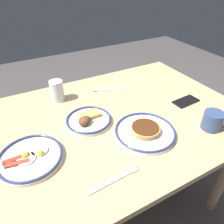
# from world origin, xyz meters

# --- Properties ---
(ground_plane) EXTENTS (6.00, 6.00, 0.00)m
(ground_plane) POSITION_xyz_m (0.00, 0.00, 0.00)
(ground_plane) COLOR #444040
(dining_table) EXTENTS (1.25, 0.91, 0.73)m
(dining_table) POSITION_xyz_m (0.00, 0.00, 0.64)
(dining_table) COLOR tan
(dining_table) RESTS_ON ground_plane
(plate_near_main) EXTENTS (0.21, 0.21, 0.05)m
(plate_near_main) POSITION_xyz_m (0.16, -0.02, 0.75)
(plate_near_main) COLOR silver
(plate_near_main) RESTS_ON dining_table
(plate_center_pancakes) EXTENTS (0.27, 0.27, 0.04)m
(plate_center_pancakes) POSITION_xyz_m (-0.03, 0.18, 0.75)
(plate_center_pancakes) COLOR white
(plate_center_pancakes) RESTS_ON dining_table
(plate_far_companion) EXTENTS (0.25, 0.25, 0.04)m
(plate_far_companion) POSITION_xyz_m (0.44, 0.09, 0.75)
(plate_far_companion) COLOR silver
(plate_far_companion) RESTS_ON dining_table
(coffee_mug) EXTENTS (0.09, 0.10, 0.09)m
(coffee_mug) POSITION_xyz_m (-0.32, 0.29, 0.78)
(coffee_mug) COLOR #334772
(coffee_mug) RESTS_ON dining_table
(drinking_glass) EXTENTS (0.07, 0.07, 0.11)m
(drinking_glass) POSITION_xyz_m (0.22, -0.28, 0.79)
(drinking_glass) COLOR silver
(drinking_glass) RESTS_ON dining_table
(cell_phone) EXTENTS (0.15, 0.08, 0.01)m
(cell_phone) POSITION_xyz_m (-0.38, 0.07, 0.74)
(cell_phone) COLOR black
(cell_phone) RESTS_ON dining_table
(fork_near) EXTENTS (0.21, 0.03, 0.01)m
(fork_near) POSITION_xyz_m (0.20, 0.33, 0.74)
(fork_near) COLOR silver
(fork_near) RESTS_ON dining_table
(tea_spoon) EXTENTS (0.19, 0.09, 0.01)m
(tea_spoon) POSITION_xyz_m (-0.04, -0.26, 0.74)
(tea_spoon) COLOR silver
(tea_spoon) RESTS_ON dining_table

